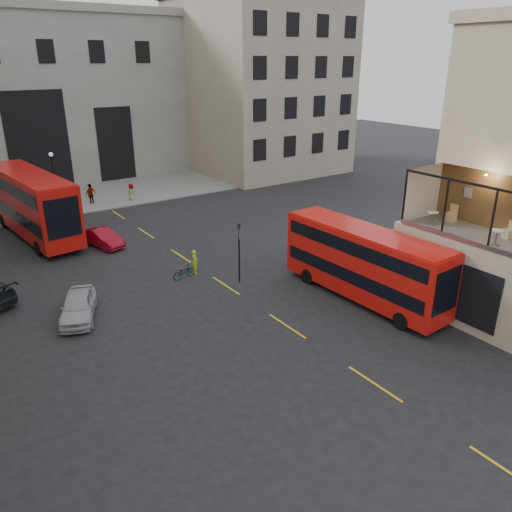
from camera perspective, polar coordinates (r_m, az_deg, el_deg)
ground at (r=23.76m, az=16.72°, el=-12.19°), size 140.00×140.00×0.00m
host_frontage at (r=27.67m, az=25.76°, el=-3.21°), size 3.00×11.00×4.50m
cafe_floor at (r=26.87m, az=26.55°, el=1.25°), size 3.00×10.00×0.10m
gateway at (r=60.73m, az=-25.35°, el=16.42°), size 35.00×10.60×18.00m
building_right at (r=63.08m, az=0.13°, el=19.41°), size 16.60×18.60×20.00m
pavement_far at (r=52.23m, az=-22.67°, el=5.78°), size 40.00×12.00×0.12m
traffic_light_near at (r=29.97m, az=-1.95°, el=1.25°), size 0.16×0.20×3.80m
street_lamp_b at (r=47.89m, az=-21.93°, el=7.46°), size 0.36×0.36×5.33m
bus_near at (r=28.54m, az=12.23°, el=-0.52°), size 2.73×10.48×4.15m
bus_far at (r=41.60m, az=-24.24°, el=5.72°), size 4.09×12.68×4.97m
car_a at (r=28.05m, az=-19.68°, el=-5.41°), size 3.17×4.48×1.42m
car_b at (r=38.22m, az=-17.16°, el=2.01°), size 2.28×4.13×1.29m
bicycle at (r=31.63m, az=-8.29°, el=-1.80°), size 1.58×0.75×0.80m
cyclist at (r=32.08m, az=-7.02°, el=-0.65°), size 0.46×0.62×1.56m
pedestrian_c at (r=49.70m, az=-18.36°, el=6.72°), size 1.25×0.90×1.97m
pedestrian_d at (r=49.81m, az=-14.05°, el=7.04°), size 0.84×0.98×1.69m
cafe_table_mid at (r=26.20m, az=25.79°, el=2.16°), size 0.60×0.60×0.74m
cafe_table_far at (r=28.17m, az=19.54°, el=4.31°), size 0.57×0.57×0.71m
cafe_chair_b at (r=27.52m, az=26.87°, el=2.35°), size 0.52×0.52×0.87m
cafe_chair_d at (r=29.16m, az=21.41°, el=4.24°), size 0.50×0.50×0.94m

